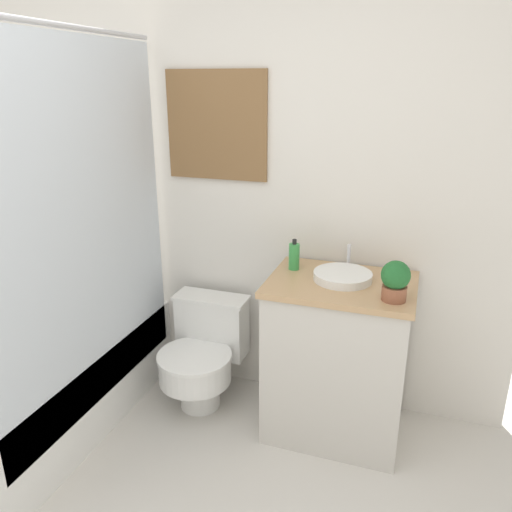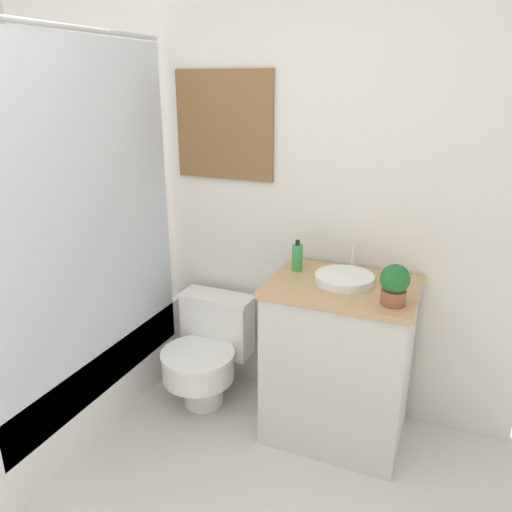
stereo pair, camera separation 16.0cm
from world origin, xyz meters
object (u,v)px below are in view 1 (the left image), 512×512
object	(u,v)px
sink	(343,276)
potted_plant	(395,280)
soap_bottle	(294,256)
toilet	(203,353)

from	to	relation	value
sink	potted_plant	distance (m)	0.31
sink	potted_plant	bearing A→B (deg)	-32.97
sink	soap_bottle	xyz separation A→B (m)	(-0.26, 0.07, 0.05)
toilet	soap_bottle	world-z (taller)	soap_bottle
sink	potted_plant	size ratio (longest dim) A/B	1.75
sink	soap_bottle	world-z (taller)	soap_bottle
toilet	soap_bottle	distance (m)	0.79
soap_bottle	toilet	bearing A→B (deg)	-170.92
sink	soap_bottle	size ratio (longest dim) A/B	1.99
toilet	soap_bottle	bearing A→B (deg)	9.08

